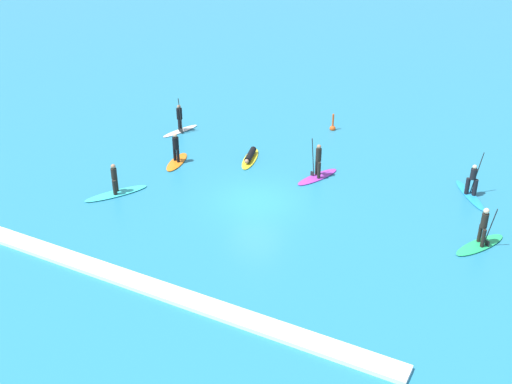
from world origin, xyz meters
The scene contains 10 objects.
ground_plane centered at (0.00, 0.00, 0.00)m, with size 120.00×120.00×0.00m, color teal.
surfer_on_blue_board centered at (9.27, 5.51, 0.45)m, with size 2.30×3.03×2.31m.
surfer_on_orange_board centered at (-5.96, 1.85, 0.45)m, with size 1.30×2.56×1.75m.
surfer_on_teal_board centered at (-6.58, -2.68, 0.33)m, with size 2.31×3.19×1.68m.
surfer_on_white_board centered at (-8.30, 5.70, 0.56)m, with size 1.25×2.76×2.25m.
surfer_on_green_board centered at (10.60, 0.96, 0.40)m, with size 2.09×2.95×2.01m.
surfer_on_purple_board centered at (1.69, 3.80, 0.47)m, with size 1.69×2.93×2.19m.
surfer_on_yellow_board centered at (-2.54, 4.11, 0.16)m, with size 1.42×2.91×0.44m.
marker_buoy centered at (-0.05, 10.33, 0.19)m, with size 0.37×0.37×1.13m.
wave_crest centered at (0.00, -8.31, 0.09)m, with size 20.12×0.90×0.18m, color white.
Camera 1 is at (12.81, -24.35, 15.20)m, focal length 44.53 mm.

